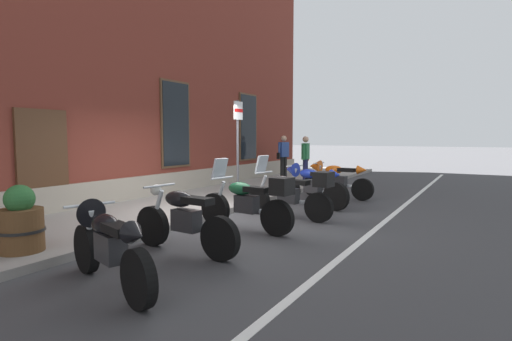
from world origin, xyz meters
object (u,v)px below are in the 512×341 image
Objects in this scene: motorcycle_silver_touring at (291,193)px; motorcycle_orange_sport at (334,178)px; motorcycle_black_sport at (106,241)px; motorcycle_black_naked at (183,220)px; pedestrian_striped_shirt at (306,156)px; barrel_planter at (21,223)px; pedestrian_blue_top at (284,154)px; parking_sign at (238,137)px; motorcycle_blue_sport at (309,183)px; motorcycle_green_touring at (249,202)px.

motorcycle_orange_sport is at bearing 3.23° from motorcycle_silver_touring.
motorcycle_black_naked is at bearing 4.90° from motorcycle_black_sport.
pedestrian_striped_shirt is 1.72× the size of barrel_planter.
parking_sign is (-5.83, -1.62, 0.68)m from pedestrian_blue_top.
motorcycle_silver_touring reaches higher than motorcycle_blue_sport.
motorcycle_green_touring is at bearing -178.48° from motorcycle_blue_sport.
motorcycle_orange_sport is (7.85, -0.02, 0.03)m from motorcycle_black_sport.
motorcycle_blue_sport is 2.22× the size of barrel_planter.
motorcycle_green_touring is at bearing 172.80° from motorcycle_silver_touring.
motorcycle_blue_sport is 1.29× the size of pedestrian_striped_shirt.
parking_sign is (-5.04, -0.35, 0.70)m from pedestrian_striped_shirt.
motorcycle_black_sport is at bearing 179.82° from motorcycle_orange_sport.
pedestrian_blue_top reaches higher than motorcycle_silver_touring.
motorcycle_silver_touring is (1.43, -0.18, 0.00)m from motorcycle_green_touring.
pedestrian_blue_top reaches higher than motorcycle_orange_sport.
motorcycle_silver_touring is 2.21m from parking_sign.
pedestrian_striped_shirt is 1.50m from pedestrian_blue_top.
barrel_planter is (-6.12, 1.79, -0.05)m from motorcycle_blue_sport.
parking_sign is at bearing 37.20° from motorcycle_green_touring.
motorcycle_silver_touring reaches higher than motorcycle_black_naked.
motorcycle_blue_sport is at bearing -57.43° from parking_sign.
barrel_planter is (-5.16, 0.30, -1.21)m from parking_sign.
motorcycle_orange_sport is (3.25, 0.18, 0.02)m from motorcycle_silver_touring.
motorcycle_orange_sport is at bearing 0.03° from motorcycle_green_touring.
motorcycle_silver_touring is at bearing -24.43° from barrel_planter.
motorcycle_blue_sport is (6.19, 0.05, 0.04)m from motorcycle_black_sport.
motorcycle_green_touring and motorcycle_silver_touring have the same top height.
motorcycle_blue_sport is (4.68, -0.08, 0.09)m from motorcycle_black_naked.
motorcycle_black_naked is 0.82× the size of parking_sign.
motorcycle_green_touring is at bearing -158.04° from pedestrian_blue_top.
barrel_planter reaches higher than motorcycle_black_sport.
motorcycle_blue_sport is at bearing 177.33° from motorcycle_orange_sport.
motorcycle_blue_sport is 6.37m from barrel_planter.
motorcycle_green_touring is 0.97× the size of motorcycle_silver_touring.
barrel_planter is at bearing 155.57° from motorcycle_silver_touring.
motorcycle_orange_sport is 1.28× the size of pedestrian_blue_top.
parking_sign is at bearing 20.77° from motorcycle_black_naked.
barrel_planter is at bearing 148.78° from motorcycle_green_touring.
parking_sign reaches higher than pedestrian_blue_top.
motorcycle_black_naked is 6.35m from motorcycle_orange_sport.
pedestrian_blue_top reaches higher than motorcycle_black_naked.
pedestrian_blue_top is at bearing 44.68° from motorcycle_orange_sport.
motorcycle_black_sport is 0.97× the size of motorcycle_green_touring.
motorcycle_orange_sport is (1.66, -0.08, -0.00)m from motorcycle_blue_sport.
motorcycle_silver_touring is (3.09, -0.34, 0.06)m from motorcycle_black_naked.
pedestrian_blue_top is at bearing 27.49° from motorcycle_silver_touring.
motorcycle_black_naked is at bearing -50.20° from barrel_planter.
parking_sign reaches higher than motorcycle_blue_sport.
motorcycle_blue_sport is at bearing -155.78° from pedestrian_striped_shirt.
motorcycle_silver_touring is 7.31m from pedestrian_blue_top.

